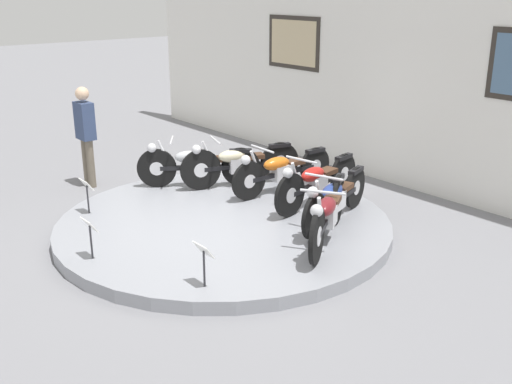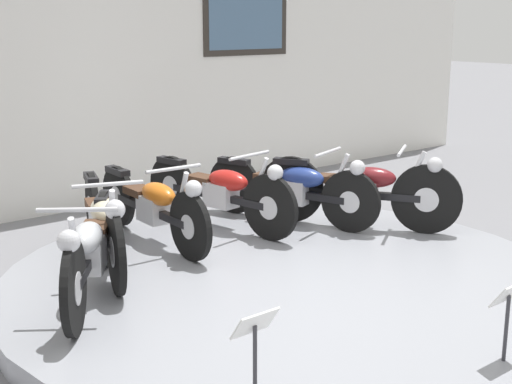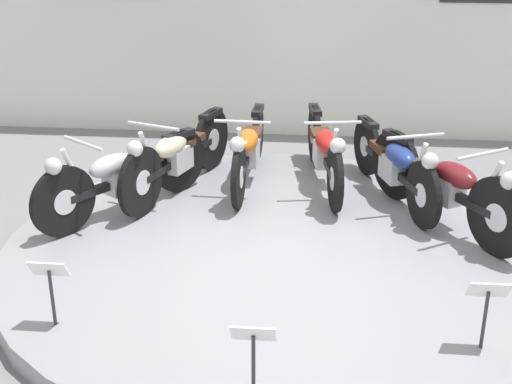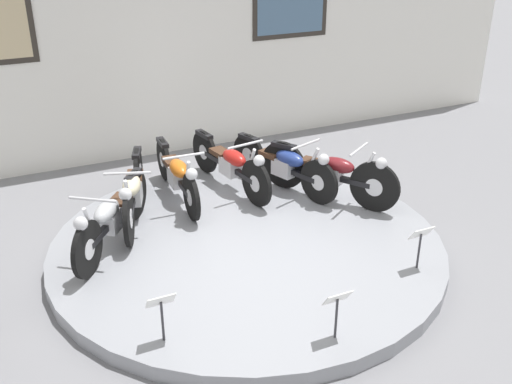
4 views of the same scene
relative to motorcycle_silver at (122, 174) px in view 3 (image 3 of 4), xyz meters
The scene contains 11 objects.
ground_plane 1.65m from the motorcycle_silver, 20.33° to the right, with size 60.00×60.00×0.00m, color slate.
display_platform 1.62m from the motorcycle_silver, 20.33° to the right, with size 4.63×4.63×0.17m, color gray.
motorcycle_silver is the anchor object (origin of this frame).
motorcycle_cream 0.68m from the motorcycle_silver, 54.23° to the left, with size 0.76×1.91×0.81m.
motorcycle_orange 1.38m from the motorcycle_silver, 39.01° to the left, with size 0.54×1.95×0.78m.
motorcycle_red 2.04m from the motorcycle_silver, 25.30° to the left, with size 0.54×1.96×0.79m.
motorcycle_blue 2.58m from the motorcycle_silver, 12.36° to the left, with size 0.74×1.87×0.78m.
motorcycle_maroon 2.91m from the motorcycle_silver, ahead, with size 1.14×1.74×0.81m.
info_placard_front_left 1.88m from the motorcycle_silver, 89.38° to the right, with size 0.26×0.11×0.51m.
info_placard_front_centre 2.90m from the motorcycle_silver, 59.81° to the right, with size 0.26×0.11×0.51m.
info_placard_front_right 3.45m from the motorcycle_silver, 33.01° to the right, with size 0.26×0.11×0.51m.
Camera 3 is at (0.34, -5.38, 2.92)m, focal length 50.00 mm.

